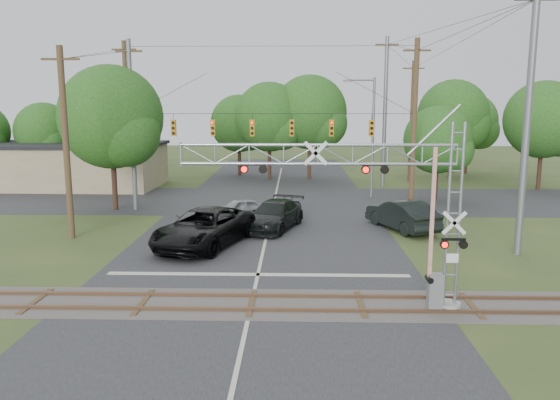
{
  "coord_description": "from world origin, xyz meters",
  "views": [
    {
      "loc": [
        1.59,
        -16.96,
        7.24
      ],
      "look_at": [
        0.89,
        7.5,
        2.93
      ],
      "focal_mm": 35.0,
      "sensor_mm": 36.0,
      "label": 1
    }
  ],
  "objects_px": {
    "sedan_silver": "(250,208)",
    "streetlight": "(371,131)",
    "commercial_building": "(66,165)",
    "car_dark": "(274,215)",
    "pickup_black": "(204,228)",
    "traffic_signal_span": "(285,127)",
    "crossing_gantry": "(370,196)"
  },
  "relations": [
    {
      "from": "crossing_gantry",
      "to": "sedan_silver",
      "type": "xyz_separation_m",
      "value": [
        -5.53,
        15.82,
        -3.46
      ]
    },
    {
      "from": "commercial_building",
      "to": "streetlight",
      "type": "bearing_deg",
      "value": -9.37
    },
    {
      "from": "traffic_signal_span",
      "to": "crossing_gantry",
      "type": "bearing_deg",
      "value": -79.89
    },
    {
      "from": "streetlight",
      "to": "car_dark",
      "type": "bearing_deg",
      "value": -121.81
    },
    {
      "from": "traffic_signal_span",
      "to": "pickup_black",
      "type": "distance_m",
      "value": 11.55
    },
    {
      "from": "car_dark",
      "to": "streetlight",
      "type": "xyz_separation_m",
      "value": [
        7.05,
        11.37,
        4.36
      ]
    },
    {
      "from": "car_dark",
      "to": "sedan_silver",
      "type": "relative_size",
      "value": 1.47
    },
    {
      "from": "sedan_silver",
      "to": "streetlight",
      "type": "bearing_deg",
      "value": -64.77
    },
    {
      "from": "sedan_silver",
      "to": "streetlight",
      "type": "height_order",
      "value": "streetlight"
    },
    {
      "from": "car_dark",
      "to": "streetlight",
      "type": "height_order",
      "value": "streetlight"
    },
    {
      "from": "commercial_building",
      "to": "traffic_signal_span",
      "type": "bearing_deg",
      "value": -27.13
    },
    {
      "from": "commercial_building",
      "to": "streetlight",
      "type": "distance_m",
      "value": 26.75
    },
    {
      "from": "crossing_gantry",
      "to": "car_dark",
      "type": "distance_m",
      "value": 13.67
    },
    {
      "from": "crossing_gantry",
      "to": "traffic_signal_span",
      "type": "height_order",
      "value": "traffic_signal_span"
    },
    {
      "from": "commercial_building",
      "to": "pickup_black",
      "type": "bearing_deg",
      "value": -51.34
    },
    {
      "from": "streetlight",
      "to": "traffic_signal_span",
      "type": "bearing_deg",
      "value": -138.64
    },
    {
      "from": "crossing_gantry",
      "to": "streetlight",
      "type": "relative_size",
      "value": 1.07
    },
    {
      "from": "crossing_gantry",
      "to": "pickup_black",
      "type": "bearing_deg",
      "value": 130.11
    },
    {
      "from": "crossing_gantry",
      "to": "car_dark",
      "type": "relative_size",
      "value": 1.75
    },
    {
      "from": "pickup_black",
      "to": "crossing_gantry",
      "type": "bearing_deg",
      "value": -31.35
    },
    {
      "from": "commercial_building",
      "to": "streetlight",
      "type": "height_order",
      "value": "streetlight"
    },
    {
      "from": "pickup_black",
      "to": "sedan_silver",
      "type": "distance_m",
      "value": 7.4
    },
    {
      "from": "traffic_signal_span",
      "to": "sedan_silver",
      "type": "distance_m",
      "value": 6.11
    },
    {
      "from": "car_dark",
      "to": "crossing_gantry",
      "type": "bearing_deg",
      "value": -55.27
    },
    {
      "from": "sedan_silver",
      "to": "commercial_building",
      "type": "xyz_separation_m",
      "value": [
        -17.37,
        12.97,
        1.29
      ]
    },
    {
      "from": "commercial_building",
      "to": "sedan_silver",
      "type": "bearing_deg",
      "value": -35.88
    },
    {
      "from": "car_dark",
      "to": "commercial_building",
      "type": "bearing_deg",
      "value": 157.85
    },
    {
      "from": "pickup_black",
      "to": "streetlight",
      "type": "bearing_deg",
      "value": 74.34
    },
    {
      "from": "crossing_gantry",
      "to": "commercial_building",
      "type": "height_order",
      "value": "crossing_gantry"
    },
    {
      "from": "traffic_signal_span",
      "to": "streetlight",
      "type": "distance_m",
      "value": 8.68
    },
    {
      "from": "pickup_black",
      "to": "commercial_building",
      "type": "xyz_separation_m",
      "value": [
        -15.64,
        20.17,
        0.98
      ]
    },
    {
      "from": "traffic_signal_span",
      "to": "sedan_silver",
      "type": "bearing_deg",
      "value": -131.78
    }
  ]
}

